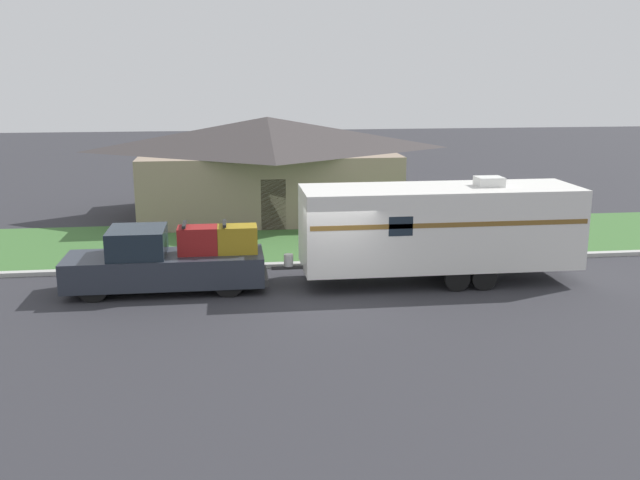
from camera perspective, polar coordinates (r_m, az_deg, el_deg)
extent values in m
plane|color=#2D2D33|center=(20.19, 1.15, -4.89)|extent=(120.00, 120.00, 0.00)
cube|color=#ADADA8|center=(23.72, -0.18, -1.91)|extent=(80.00, 0.30, 0.14)
cube|color=#3D6B33|center=(27.25, -1.14, -0.02)|extent=(80.00, 7.00, 0.03)
cube|color=gray|center=(32.34, -4.17, 4.66)|extent=(10.90, 7.31, 2.90)
pyramid|color=#3D3838|center=(32.09, -4.24, 8.51)|extent=(11.77, 7.90, 1.46)
cube|color=#4C3828|center=(28.84, -3.74, 2.81)|extent=(1.00, 0.06, 2.10)
cylinder|color=black|center=(20.99, -17.72, -3.57)|extent=(0.87, 0.28, 0.87)
cylinder|color=black|center=(22.45, -17.04, -2.43)|extent=(0.87, 0.28, 0.87)
cylinder|color=black|center=(20.63, -7.33, -3.32)|extent=(0.87, 0.28, 0.87)
cylinder|color=black|center=(22.11, -7.34, -2.18)|extent=(0.87, 0.28, 0.87)
cube|color=#282D38|center=(21.55, -15.75, -2.35)|extent=(3.10, 1.91, 0.86)
cube|color=#19232D|center=(21.27, -14.41, -0.15)|extent=(1.61, 1.75, 0.80)
cube|color=#282D38|center=(21.31, -8.11, -2.15)|extent=(2.63, 1.91, 0.86)
cube|color=#333333|center=(21.41, -4.41, -2.84)|extent=(0.12, 1.72, 0.20)
cube|color=maroon|center=(21.12, -9.75, -0.02)|extent=(1.15, 0.80, 0.80)
cube|color=black|center=(21.04, -10.81, 1.23)|extent=(0.10, 0.88, 0.08)
cube|color=olive|center=(21.10, -6.62, 0.08)|extent=(1.15, 0.80, 0.80)
cube|color=black|center=(20.99, -7.66, 1.32)|extent=(0.10, 0.88, 0.08)
cylinder|color=black|center=(21.36, 10.89, -3.05)|extent=(0.75, 0.22, 0.75)
cylinder|color=black|center=(23.39, 9.22, -1.53)|extent=(0.75, 0.22, 0.75)
cylinder|color=black|center=(21.62, 12.97, -2.94)|extent=(0.75, 0.22, 0.75)
cylinder|color=black|center=(23.64, 11.14, -1.46)|extent=(0.75, 0.22, 0.75)
cube|color=silver|center=(21.97, 9.52, 1.11)|extent=(8.38, 2.50, 2.40)
cube|color=brown|center=(20.74, 10.54, 1.19)|extent=(8.21, 0.01, 0.14)
cube|color=#383838|center=(21.39, -2.65, -2.22)|extent=(0.94, 0.12, 0.10)
cylinder|color=silver|center=(21.34, -2.53, -1.62)|extent=(0.28, 0.28, 0.36)
cube|color=silver|center=(22.22, 13.39, 4.58)|extent=(0.80, 0.68, 0.28)
cube|color=#19232D|center=(20.33, 6.49, 1.09)|extent=(0.70, 0.01, 0.56)
cylinder|color=brown|center=(25.22, 6.33, 0.02)|extent=(0.09, 0.09, 1.07)
cube|color=black|center=(25.08, 6.36, 1.45)|extent=(0.48, 0.20, 0.22)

